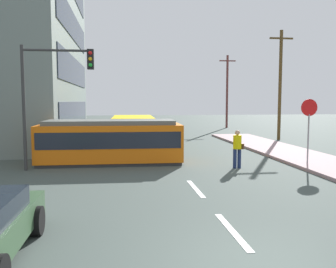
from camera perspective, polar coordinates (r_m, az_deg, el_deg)
The scene contains 14 objects.
ground_plane at distance 16.10m, azimuth 1.40°, elevation -5.25°, with size 120.00×120.00×0.00m, color #414D48.
lane_stripe_1 at distance 8.55m, azimuth 10.09°, elevation -14.83°, with size 0.16×2.40×0.01m, color silver.
lane_stripe_2 at distance 12.26m, azimuth 4.35°, elevation -8.58°, with size 0.16×2.40×0.01m, color silver.
lane_stripe_3 at distance 23.49m, azimuth -1.48°, elevation -1.93°, with size 0.16×2.40×0.01m, color silver.
lane_stripe_4 at distance 29.43m, azimuth -2.72°, elevation -0.49°, with size 0.16×2.40×0.01m, color silver.
streetcar_tram at distance 17.29m, azimuth -9.05°, elevation -1.07°, with size 6.67×2.67×2.04m.
city_bus at distance 23.17m, azimuth -5.55°, elevation 0.70°, with size 2.67×5.70×1.95m.
pedestrian_crossing at distance 16.02m, azimuth 10.90°, elevation -1.98°, with size 0.49×0.36×1.67m.
parked_sedan_mid at distance 21.40m, azimuth -13.93°, elevation -1.12°, with size 2.14×4.37×1.19m.
parked_sedan_far at distance 27.14m, azimuth -13.16°, elevation 0.21°, with size 2.11×4.54×1.19m.
stop_sign at distance 17.34m, azimuth 21.36°, elevation 2.44°, with size 0.76×0.07×2.88m.
traffic_light_mast at distance 16.01m, azimuth -17.92°, elevation 7.62°, with size 2.98×0.33×5.23m.
utility_pole_mid at distance 28.59m, azimuth 17.29°, elevation 7.67°, with size 1.80×0.24×8.18m.
utility_pole_far at distance 40.29m, azimuth 9.32°, elevation 6.85°, with size 1.80×0.24×7.90m.
Camera 1 is at (-2.48, -5.64, 2.92)m, focal length 38.60 mm.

